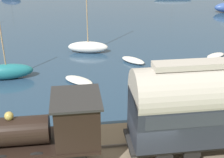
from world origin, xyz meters
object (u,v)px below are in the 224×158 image
(sailboat_white, at_px, (88,46))
(rowboat_far_out, at_px, (79,80))
(rowboat_off_pier, at_px, (133,60))
(rowboat_mid_harbor, at_px, (216,55))
(steam_locomotive, at_px, (48,128))
(sailboat_teal, at_px, (7,71))

(sailboat_white, relative_size, rowboat_far_out, 3.52)
(rowboat_off_pier, bearing_deg, rowboat_mid_harbor, -39.96)
(steam_locomotive, distance_m, rowboat_off_pier, 14.05)
(rowboat_far_out, bearing_deg, steam_locomotive, -146.59)
(sailboat_white, height_order, rowboat_mid_harbor, sailboat_white)
(rowboat_mid_harbor, bearing_deg, sailboat_teal, 70.40)
(rowboat_off_pier, bearing_deg, sailboat_white, 96.94)
(sailboat_white, bearing_deg, sailboat_teal, 138.68)
(steam_locomotive, xyz_separation_m, rowboat_off_pier, (12.46, -6.13, -2.17))
(sailboat_teal, xyz_separation_m, rowboat_far_out, (-1.35, -5.16, -0.43))
(steam_locomotive, distance_m, rowboat_far_out, 9.62)
(sailboat_teal, bearing_deg, rowboat_mid_harbor, -87.41)
(rowboat_far_out, distance_m, rowboat_mid_harbor, 12.44)
(sailboat_teal, xyz_separation_m, sailboat_white, (4.89, -6.25, -0.02))
(rowboat_off_pier, bearing_deg, steam_locomotive, -158.58)
(sailboat_teal, relative_size, rowboat_off_pier, 2.51)
(sailboat_teal, height_order, rowboat_far_out, sailboat_teal)
(steam_locomotive, distance_m, sailboat_white, 15.80)
(steam_locomotive, xyz_separation_m, sailboat_teal, (10.59, 3.64, -1.78))
(sailboat_teal, bearing_deg, rowboat_far_out, -109.35)
(sailboat_teal, relative_size, rowboat_mid_harbor, 2.59)
(sailboat_teal, height_order, sailboat_white, sailboat_white)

